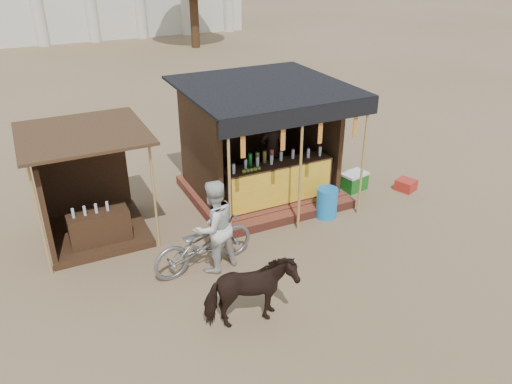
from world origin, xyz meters
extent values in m
plane|color=#846B4C|center=(0.00, 0.00, 0.00)|extent=(120.00, 120.00, 0.00)
cube|color=brown|center=(1.00, 3.50, 0.11)|extent=(3.40, 2.80, 0.22)
cube|color=brown|center=(1.00, 1.95, 0.10)|extent=(3.40, 0.35, 0.20)
cube|color=#3C2416|center=(1.00, 2.55, 0.69)|extent=(2.60, 0.55, 0.95)
cube|color=gold|center=(1.00, 2.27, 0.69)|extent=(2.50, 0.02, 0.88)
cube|color=#3C2416|center=(1.00, 4.75, 1.47)|extent=(3.00, 0.12, 2.50)
cube|color=#3C2416|center=(-0.50, 3.50, 1.47)|extent=(0.12, 2.50, 2.50)
cube|color=#3C2416|center=(2.50, 3.50, 1.47)|extent=(0.12, 2.50, 2.50)
cube|color=black|center=(1.00, 3.30, 2.75)|extent=(3.60, 3.60, 0.06)
cube|color=black|center=(1.00, 1.52, 2.57)|extent=(3.60, 0.06, 0.36)
cylinder|color=tan|center=(-0.60, 1.55, 1.38)|extent=(0.06, 0.06, 2.75)
cylinder|color=tan|center=(1.00, 1.55, 1.38)|extent=(0.06, 0.06, 2.75)
cylinder|color=tan|center=(2.60, 1.55, 1.38)|extent=(0.06, 0.06, 2.75)
cube|color=red|center=(-0.30, 1.55, 2.20)|extent=(0.10, 0.02, 0.55)
cube|color=red|center=(0.57, 1.55, 2.20)|extent=(0.10, 0.02, 0.55)
cube|color=red|center=(1.43, 1.55, 2.20)|extent=(0.10, 0.02, 0.55)
cube|color=red|center=(2.30, 1.55, 2.20)|extent=(0.10, 0.02, 0.55)
imported|color=black|center=(1.41, 3.60, 1.04)|extent=(0.67, 0.50, 1.65)
cube|color=#3C2416|center=(-3.00, 3.20, 0.07)|extent=(2.00, 2.00, 0.15)
cube|color=#3C2416|center=(-3.00, 4.15, 1.05)|extent=(1.90, 0.10, 2.10)
cube|color=#3C2416|center=(-3.95, 3.20, 1.05)|extent=(0.10, 1.90, 2.10)
cube|color=#472D19|center=(-3.00, 3.10, 2.35)|extent=(2.40, 2.40, 0.06)
cylinder|color=tan|center=(-4.05, 2.15, 1.18)|extent=(0.05, 0.05, 2.35)
cylinder|color=tan|center=(-1.95, 2.15, 1.18)|extent=(0.05, 0.05, 2.35)
cube|color=#3C2416|center=(-3.00, 2.70, 0.40)|extent=(1.20, 0.50, 0.80)
imported|color=black|center=(-1.24, -0.73, 0.62)|extent=(1.54, 0.84, 1.24)
imported|color=gray|center=(-1.35, 1.11, 0.54)|extent=(2.16, 1.02, 1.09)
imported|color=silver|center=(-1.17, 0.98, 0.92)|extent=(1.06, 0.92, 1.84)
cylinder|color=#1C80D4|center=(1.85, 1.74, 0.35)|extent=(0.62, 0.62, 0.70)
cube|color=#AD281C|center=(4.41, 2.00, 0.14)|extent=(0.55, 0.56, 0.27)
cube|color=#17671B|center=(3.24, 2.60, 0.20)|extent=(0.69, 0.54, 0.40)
cube|color=white|center=(3.24, 2.60, 0.43)|extent=(0.71, 0.56, 0.06)
cylinder|color=silver|center=(-2.00, 26.40, 1.80)|extent=(0.70, 0.70, 3.60)
cylinder|color=silver|center=(1.00, 26.40, 1.80)|extent=(0.70, 0.70, 3.60)
cylinder|color=silver|center=(4.00, 26.40, 1.80)|extent=(0.70, 0.70, 3.60)
cylinder|color=silver|center=(7.00, 26.40, 1.80)|extent=(0.70, 0.70, 3.60)
cylinder|color=silver|center=(10.00, 26.40, 1.80)|extent=(0.70, 0.70, 3.60)
cylinder|color=#382314|center=(6.00, 22.00, 2.00)|extent=(0.50, 0.50, 4.00)
camera|label=1|loc=(-3.95, -6.51, 5.69)|focal=35.00mm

